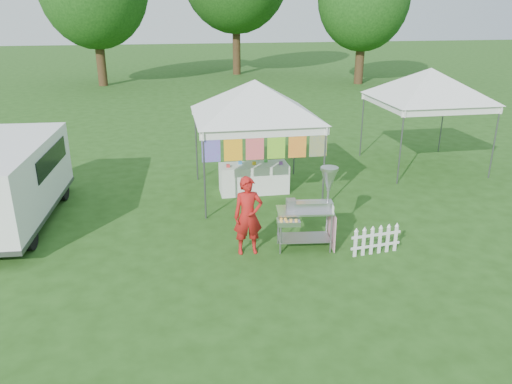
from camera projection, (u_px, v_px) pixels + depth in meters
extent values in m
plane|color=#224814|center=(285.00, 254.00, 10.07)|extent=(120.00, 120.00, 0.00)
cylinder|color=#59595E|center=(204.00, 176.00, 11.38)|extent=(0.04, 0.04, 2.10)
cylinder|color=#59595E|center=(324.00, 169.00, 11.85)|extent=(0.04, 0.04, 2.10)
cylinder|color=#59595E|center=(196.00, 144.00, 14.00)|extent=(0.04, 0.04, 2.10)
cylinder|color=#59595E|center=(294.00, 140.00, 14.47)|extent=(0.04, 0.04, 2.10)
cube|color=white|center=(266.00, 133.00, 11.28)|extent=(3.00, 0.03, 0.22)
cube|color=white|center=(246.00, 109.00, 13.90)|extent=(3.00, 0.03, 0.22)
pyramid|color=white|center=(255.00, 79.00, 12.24)|extent=(4.24, 4.24, 0.90)
cylinder|color=#59595E|center=(266.00, 129.00, 11.25)|extent=(3.00, 0.03, 0.03)
cube|color=purple|center=(211.00, 147.00, 11.17)|extent=(0.42, 0.01, 0.70)
cube|color=orange|center=(233.00, 146.00, 11.25)|extent=(0.42, 0.01, 0.70)
cube|color=#DF1B86|center=(255.00, 145.00, 11.33)|extent=(0.42, 0.01, 0.70)
cube|color=#1AA11B|center=(276.00, 144.00, 11.42)|extent=(0.42, 0.01, 0.70)
cube|color=#E54619|center=(297.00, 143.00, 11.50)|extent=(0.42, 0.01, 0.70)
cube|color=yellow|center=(318.00, 142.00, 11.58)|extent=(0.42, 0.01, 0.70)
cylinder|color=#59595E|center=(401.00, 148.00, 13.67)|extent=(0.04, 0.04, 2.10)
cylinder|color=#59595E|center=(494.00, 143.00, 14.14)|extent=(0.04, 0.04, 2.10)
cylinder|color=#59595E|center=(362.00, 125.00, 16.29)|extent=(0.04, 0.04, 2.10)
cylinder|color=#59595E|center=(442.00, 121.00, 16.76)|extent=(0.04, 0.04, 2.10)
cube|color=white|center=(453.00, 111.00, 13.57)|extent=(3.00, 0.03, 0.22)
cube|color=white|center=(406.00, 94.00, 16.19)|extent=(3.00, 0.03, 0.22)
pyramid|color=white|center=(431.00, 68.00, 14.53)|extent=(4.24, 4.24, 0.90)
cylinder|color=#59595E|center=(453.00, 108.00, 13.54)|extent=(3.00, 0.03, 0.03)
cylinder|color=#322512|center=(100.00, 53.00, 30.50)|extent=(0.56, 0.56, 3.96)
cylinder|color=#322512|center=(236.00, 40.00, 35.52)|extent=(0.56, 0.56, 4.84)
cylinder|color=#322512|center=(360.00, 55.00, 31.38)|extent=(0.56, 0.56, 3.52)
cylinder|color=gray|center=(281.00, 235.00, 9.93)|extent=(0.04, 0.04, 0.84)
cylinder|color=gray|center=(331.00, 234.00, 9.98)|extent=(0.04, 0.04, 0.84)
cylinder|color=gray|center=(278.00, 225.00, 10.36)|extent=(0.04, 0.04, 0.84)
cylinder|color=gray|center=(327.00, 224.00, 10.41)|extent=(0.04, 0.04, 0.84)
cube|color=gray|center=(304.00, 238.00, 10.24)|extent=(1.12, 0.65, 0.01)
cube|color=#B7B7BC|center=(305.00, 210.00, 10.02)|extent=(1.18, 0.69, 0.04)
cube|color=#B7B7BC|center=(313.00, 205.00, 10.05)|extent=(0.81, 0.33, 0.14)
cube|color=gray|center=(291.00, 204.00, 10.01)|extent=(0.21, 0.23, 0.21)
cylinder|color=gray|center=(328.00, 190.00, 9.95)|extent=(0.05, 0.05, 0.84)
cone|color=#B7B7BC|center=(329.00, 179.00, 9.86)|extent=(0.37, 0.37, 0.37)
cylinder|color=#B7B7BC|center=(330.00, 169.00, 9.79)|extent=(0.39, 0.39, 0.06)
cube|color=#B7B7BC|center=(288.00, 222.00, 9.71)|extent=(0.48, 0.33, 0.09)
cube|color=#CD8A9D|center=(332.00, 229.00, 10.20)|extent=(0.10, 0.70, 0.75)
cube|color=white|center=(333.00, 210.00, 9.77)|extent=(0.03, 0.13, 0.17)
imported|color=#AE1715|center=(248.00, 216.00, 9.86)|extent=(0.59, 0.39, 1.61)
cube|color=white|center=(6.00, 179.00, 11.11)|extent=(2.01, 4.50, 1.54)
cube|color=#59595E|center=(12.00, 211.00, 11.38)|extent=(2.03, 4.55, 0.11)
cube|color=white|center=(34.00, 169.00, 13.00)|extent=(1.71, 0.71, 0.79)
cube|color=black|center=(52.00, 158.00, 11.60)|extent=(0.16, 2.42, 0.48)
cube|color=black|center=(34.00, 141.00, 13.07)|extent=(1.50, 0.11, 0.48)
cylinder|color=black|center=(29.00, 236.00, 10.16)|extent=(0.23, 0.61, 0.60)
cylinder|color=black|center=(62.00, 189.00, 12.78)|extent=(0.23, 0.61, 0.60)
cube|color=white|center=(355.00, 244.00, 9.86)|extent=(0.07, 0.03, 0.56)
cube|color=white|center=(364.00, 243.00, 9.90)|extent=(0.07, 0.03, 0.56)
cube|color=white|center=(372.00, 242.00, 9.95)|extent=(0.07, 0.03, 0.56)
cube|color=white|center=(380.00, 241.00, 10.00)|extent=(0.07, 0.03, 0.56)
cube|color=white|center=(388.00, 239.00, 10.05)|extent=(0.07, 0.03, 0.56)
cube|color=white|center=(396.00, 238.00, 10.10)|extent=(0.07, 0.03, 0.56)
cube|color=white|center=(375.00, 246.00, 10.01)|extent=(1.08, 0.14, 0.05)
cube|color=white|center=(376.00, 235.00, 9.93)|extent=(1.08, 0.14, 0.05)
cube|color=white|center=(254.00, 178.00, 13.28)|extent=(1.80, 0.70, 0.77)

